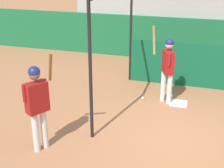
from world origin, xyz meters
The scene contains 8 objects.
ground_plane centered at (0.00, 0.00, 0.00)m, with size 60.00×60.00×0.00m, color #9E6642.
outfield_wall centered at (0.00, 5.56, 0.79)m, with size 24.00×0.12×1.57m.
bleacher_section centered at (0.00, 7.22, 1.62)m, with size 8.70×3.20×3.25m.
batting_cage centered at (-0.10, 2.47, 1.27)m, with size 3.16×3.55×2.90m.
home_plate centered at (-0.01, 1.85, 0.01)m, with size 0.44×0.44×0.02m.
player_batter centered at (-0.37, 1.86, 1.04)m, with size 0.70×0.80×1.93m.
player_waiting centered at (-2.47, -1.03, 1.07)m, with size 0.56×0.77×2.03m.
baseball centered at (-0.96, 1.84, 0.04)m, with size 0.07×0.07×0.07m.
Camera 1 is at (0.40, -5.74, 3.62)m, focal length 50.00 mm.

